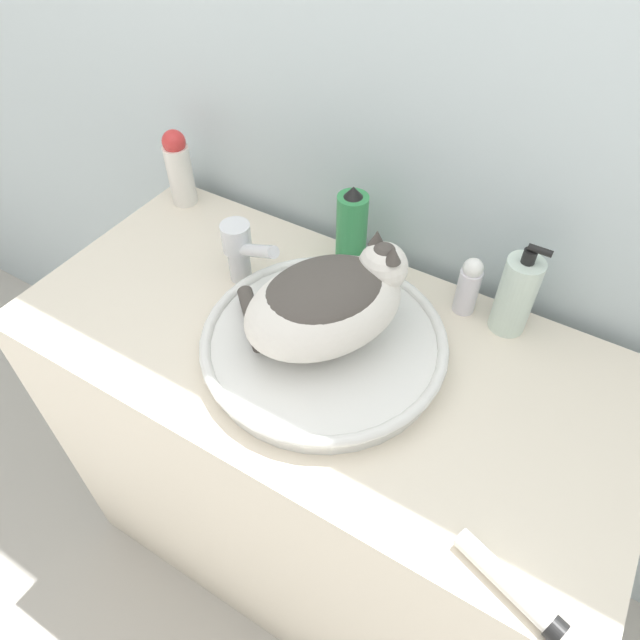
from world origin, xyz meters
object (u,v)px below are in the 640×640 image
deodorant_stick (469,286)px  spray_bottle_trigger (351,231)px  cream_tube (509,585)px  faucet (241,249)px  soap_pump_bottle (516,295)px  cat (328,301)px  lotion_bottle_white (179,168)px

deodorant_stick → spray_bottle_trigger: (-0.25, 0.00, 0.03)m
spray_bottle_trigger → cream_tube: (0.49, -0.46, -0.07)m
faucet → soap_pump_bottle: 0.52m
spray_bottle_trigger → soap_pump_bottle: (0.33, -0.00, -0.01)m
spray_bottle_trigger → deodorant_stick: bearing=0.0°
cat → deodorant_stick: size_ratio=2.70×
deodorant_stick → soap_pump_bottle: soap_pump_bottle is taller
cat → lotion_bottle_white: bearing=96.8°
soap_pump_bottle → cream_tube: 0.49m
lotion_bottle_white → faucet: bearing=-28.1°
faucet → lotion_bottle_white: 0.32m
faucet → lotion_bottle_white: lotion_bottle_white is taller
lotion_bottle_white → spray_bottle_trigger: bearing=0.0°
lotion_bottle_white → soap_pump_bottle: size_ratio=0.93×
cat → faucet: 0.25m
deodorant_stick → soap_pump_bottle: (0.09, -0.00, 0.02)m
deodorant_stick → cream_tube: bearing=-62.4°
lotion_bottle_white → spray_bottle_trigger: size_ratio=0.94×
deodorant_stick → soap_pump_bottle: size_ratio=0.64×
spray_bottle_trigger → soap_pump_bottle: size_ratio=0.99×
cat → faucet: bearing=102.8°
faucet → spray_bottle_trigger: 0.22m
spray_bottle_trigger → soap_pump_bottle: 0.33m
spray_bottle_trigger → cream_tube: size_ratio=1.17×
cat → deodorant_stick: (0.17, 0.23, -0.07)m
cream_tube → cat: bearing=150.7°
cat → lotion_bottle_white: (-0.52, 0.23, -0.04)m
faucet → deodorant_stick: size_ratio=1.27×
cream_tube → faucet: bearing=154.8°
cat → spray_bottle_trigger: cat is taller
faucet → soap_pump_bottle: size_ratio=0.81×
faucet → deodorant_stick: 0.44m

